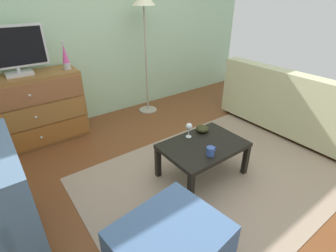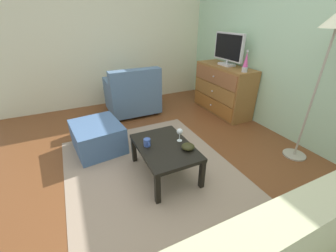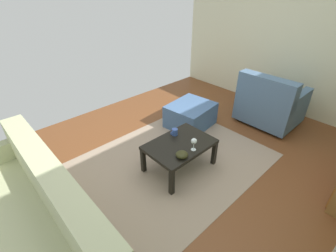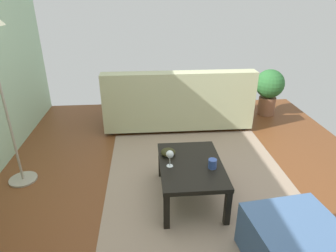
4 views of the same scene
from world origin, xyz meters
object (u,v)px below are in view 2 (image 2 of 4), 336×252
Objects in this scene: standing_lamp at (334,35)px; armchair at (133,95)px; wine_glass at (180,132)px; coffee_table at (165,149)px; dresser at (223,89)px; mug at (147,142)px; tv at (228,49)px; bowl_decorative at (188,147)px; lava_lamp at (246,63)px; ottoman at (98,137)px.

armchair is at bearing -146.73° from standing_lamp.
coffee_table is at bearing -82.42° from wine_glass.
dresser is 10.59× the size of mug.
coffee_table is 1.87m from armchair.
armchair is (-1.78, 0.38, -0.07)m from mug.
bowl_decorative is (1.39, -1.57, -0.74)m from tv.
lava_lamp is 2.10× the size of wine_glass.
dresser is at bearing 98.31° from ottoman.
wine_glass reaches higher than coffee_table.
dresser is at bearing 124.86° from coffee_table.
tv is 2.30m from coffee_table.
standing_lamp is (1.63, -0.05, 1.04)m from dresser.
standing_lamp is at bearing 76.16° from coffee_table.
wine_glass is at bearing 97.58° from coffee_table.
mug is at bearing -104.96° from standing_lamp.
wine_glass reaches higher than bowl_decorative.
coffee_table is 1.16× the size of ottoman.
tv is 1.68m from standing_lamp.
armchair reaches higher than ottoman.
tv is 0.98× the size of ottoman.
lava_lamp is at bearing -7.43° from tv.
wine_glass is 1.38× the size of mug.
lava_lamp is at bearing 86.05° from ottoman.
ottoman is (0.36, -2.38, -0.96)m from tv.
mug is (1.15, -1.95, -0.73)m from tv.
wine_glass is 1.84m from armchair.
lava_lamp is 2.07m from mug.
wine_glass reaches higher than ottoman.
standing_lamp is (0.25, 1.50, 1.07)m from bowl_decorative.
coffee_table is at bearing -67.29° from lava_lamp.
bowl_decorative is 2.03m from armchair.
dresser is 1.75× the size of tv.
coffee_table is 7.15× the size of mug.
dresser is 3.66× the size of lava_lamp.
armchair is (-0.65, -1.54, -0.08)m from dresser.
mug is 0.13× the size of armchair.
armchair is (-1.84, 0.00, -0.15)m from wine_glass.
dresser reaches higher than coffee_table.
wine_glass is 0.38m from mug.
wine_glass is at bearing 81.40° from mug.
wine_glass is 0.09× the size of standing_lamp.
wine_glass is at bearing -52.62° from tv.
armchair is 1.27× the size of ottoman.
lava_lamp is at bearing 112.71° from coffee_table.
mug is at bearing -59.51° from tv.
lava_lamp is at bearing 114.50° from wine_glass.
bowl_decorative is 0.16× the size of armchair.
wine_glass is (1.20, -1.57, -0.65)m from tv.
coffee_table is 5.80× the size of bowl_decorative.
bowl_decorative is (1.38, -1.55, -0.02)m from dresser.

